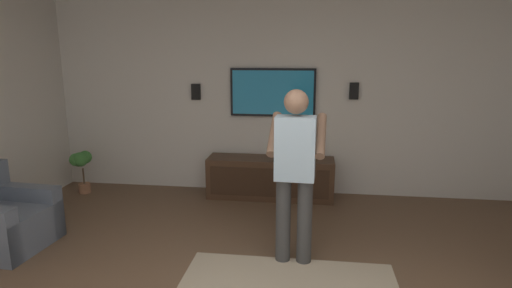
{
  "coord_description": "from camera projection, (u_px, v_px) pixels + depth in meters",
  "views": [
    {
      "loc": [
        -2.25,
        -0.35,
        1.97
      ],
      "look_at": [
        1.34,
        0.13,
        1.17
      ],
      "focal_mm": 29.74,
      "sensor_mm": 36.0,
      "label": 1
    }
  ],
  "objects": [
    {
      "name": "wall_back_tv",
      "position": [
        287.0,
        98.0,
        5.83
      ],
      "size": [
        0.1,
        6.72,
        2.65
      ],
      "primitive_type": "cube",
      "color": "silver",
      "rests_on": "ground"
    },
    {
      "name": "armchair",
      "position": [
        0.0,
        221.0,
        4.29
      ],
      "size": [
        0.85,
        0.86,
        0.82
      ],
      "rotation": [
        0.0,
        0.0,
        -1.64
      ],
      "color": "slate",
      "rests_on": "ground"
    },
    {
      "name": "media_console",
      "position": [
        270.0,
        178.0,
        5.76
      ],
      "size": [
        0.45,
        1.7,
        0.55
      ],
      "rotation": [
        0.0,
        0.0,
        3.14
      ],
      "color": "#422B1C",
      "rests_on": "ground"
    },
    {
      "name": "tv",
      "position": [
        273.0,
        92.0,
        5.74
      ],
      "size": [
        0.05,
        1.16,
        0.65
      ],
      "rotation": [
        0.0,
        0.0,
        3.14
      ],
      "color": "black"
    },
    {
      "name": "person_standing",
      "position": [
        295.0,
        167.0,
        3.87
      ],
      "size": [
        0.55,
        0.55,
        1.64
      ],
      "rotation": [
        0.0,
        0.0,
        -0.05
      ],
      "color": "#3F3F3F",
      "rests_on": "ground"
    },
    {
      "name": "potted_plant_short",
      "position": [
        81.0,
        163.0,
        5.89
      ],
      "size": [
        0.29,
        0.26,
        0.6
      ],
      "color": "#9E6B4C",
      "rests_on": "ground"
    },
    {
      "name": "vase_round",
      "position": [
        308.0,
        151.0,
        5.66
      ],
      "size": [
        0.22,
        0.22,
        0.22
      ],
      "primitive_type": "sphere",
      "color": "gold",
      "rests_on": "media_console"
    },
    {
      "name": "wall_speaker_left",
      "position": [
        354.0,
        91.0,
        5.61
      ],
      "size": [
        0.06,
        0.12,
        0.22
      ],
      "primitive_type": "cube",
      "color": "black"
    },
    {
      "name": "wall_speaker_right",
      "position": [
        196.0,
        92.0,
        5.9
      ],
      "size": [
        0.06,
        0.12,
        0.22
      ],
      "primitive_type": "cube",
      "color": "black"
    }
  ]
}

